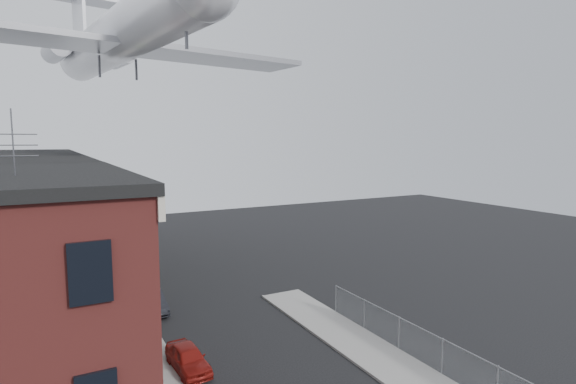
{
  "coord_description": "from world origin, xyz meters",
  "views": [
    {
      "loc": [
        -9.21,
        -9.51,
        11.27
      ],
      "look_at": [
        0.71,
        8.93,
        8.87
      ],
      "focal_mm": 28.0,
      "sensor_mm": 36.0,
      "label": 1
    }
  ],
  "objects_px": {
    "car_mid": "(151,302)",
    "airplane": "(119,37)",
    "street_tree": "(108,240)",
    "car_near": "(188,358)",
    "car_far": "(128,250)",
    "utility_pole": "(122,253)"
  },
  "relations": [
    {
      "from": "car_mid",
      "to": "airplane",
      "type": "xyz_separation_m",
      "value": [
        -0.36,
        6.97,
        18.3
      ]
    },
    {
      "from": "car_mid",
      "to": "street_tree",
      "type": "bearing_deg",
      "value": 100.47
    },
    {
      "from": "street_tree",
      "to": "car_near",
      "type": "bearing_deg",
      "value": -84.25
    },
    {
      "from": "car_far",
      "to": "car_near",
      "type": "bearing_deg",
      "value": -98.59
    },
    {
      "from": "car_near",
      "to": "airplane",
      "type": "xyz_separation_m",
      "value": [
        -0.36,
        15.67,
        18.35
      ]
    },
    {
      "from": "car_near",
      "to": "car_far",
      "type": "distance_m",
      "value": 24.9
    },
    {
      "from": "street_tree",
      "to": "car_near",
      "type": "relative_size",
      "value": 1.42
    },
    {
      "from": "utility_pole",
      "to": "car_near",
      "type": "distance_m",
      "value": 8.06
    },
    {
      "from": "utility_pole",
      "to": "airplane",
      "type": "bearing_deg",
      "value": 79.64
    },
    {
      "from": "car_near",
      "to": "car_far",
      "type": "xyz_separation_m",
      "value": [
        1.05,
        24.88,
        -0.06
      ]
    },
    {
      "from": "street_tree",
      "to": "airplane",
      "type": "height_order",
      "value": "airplane"
    },
    {
      "from": "airplane",
      "to": "street_tree",
      "type": "bearing_deg",
      "value": 144.64
    },
    {
      "from": "street_tree",
      "to": "car_far",
      "type": "xyz_separation_m",
      "value": [
        2.72,
        8.28,
        -2.88
      ]
    },
    {
      "from": "car_near",
      "to": "airplane",
      "type": "height_order",
      "value": "airplane"
    },
    {
      "from": "street_tree",
      "to": "car_mid",
      "type": "xyz_separation_m",
      "value": [
        1.67,
        -7.9,
        -2.77
      ]
    },
    {
      "from": "car_near",
      "to": "car_far",
      "type": "height_order",
      "value": "car_near"
    },
    {
      "from": "street_tree",
      "to": "car_near",
      "type": "distance_m",
      "value": 16.92
    },
    {
      "from": "street_tree",
      "to": "car_mid",
      "type": "distance_m",
      "value": 8.54
    },
    {
      "from": "car_near",
      "to": "car_mid",
      "type": "xyz_separation_m",
      "value": [
        -0.0,
        8.7,
        0.06
      ]
    },
    {
      "from": "street_tree",
      "to": "car_far",
      "type": "height_order",
      "value": "street_tree"
    },
    {
      "from": "utility_pole",
      "to": "airplane",
      "type": "relative_size",
      "value": 0.28
    },
    {
      "from": "street_tree",
      "to": "car_mid",
      "type": "relative_size",
      "value": 1.26
    }
  ]
}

